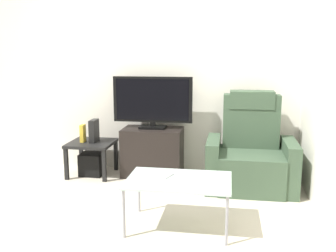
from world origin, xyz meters
TOP-DOWN VIEW (x-y plane):
  - ground_plane at (0.00, 0.00)m, footprint 6.40×6.40m
  - wall_back at (0.00, 1.13)m, footprint 6.40×0.06m
  - wall_side at (1.88, 0.00)m, footprint 0.06×4.48m
  - tv_stand at (0.07, 0.85)m, footprint 0.73×0.45m
  - television at (0.07, 0.86)m, footprint 0.97×0.20m
  - recliner_armchair at (1.25, 0.61)m, footprint 0.98×0.78m
  - side_table at (-0.69, 0.74)m, footprint 0.54×0.54m
  - subwoofer_box at (-0.69, 0.74)m, footprint 0.28×0.28m
  - book_upright at (-0.79, 0.72)m, footprint 0.05×0.10m
  - game_console at (-0.66, 0.75)m, footprint 0.07×0.20m
  - coffee_table at (0.58, -0.55)m, footprint 0.90×0.60m
  - cell_phone at (0.46, -0.49)m, footprint 0.12×0.16m

SIDE VIEW (x-z plane):
  - ground_plane at x=0.00m, z-range 0.00..0.00m
  - subwoofer_box at x=-0.69m, z-range 0.00..0.28m
  - tv_stand at x=0.07m, z-range 0.00..0.60m
  - side_table at x=-0.69m, z-range 0.15..0.57m
  - recliner_armchair at x=1.25m, z-range -0.17..0.91m
  - coffee_table at x=0.58m, z-range 0.19..0.63m
  - cell_phone at x=0.46m, z-range 0.44..0.45m
  - book_upright at x=-0.79m, z-range 0.42..0.64m
  - game_console at x=-0.66m, z-range 0.42..0.70m
  - television at x=0.07m, z-range 0.61..1.25m
  - wall_back at x=0.00m, z-range 0.00..2.60m
  - wall_side at x=1.88m, z-range 0.00..2.60m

